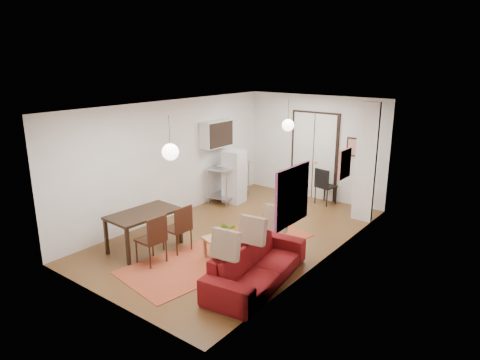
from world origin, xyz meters
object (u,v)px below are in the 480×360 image
Objects in this scene: dining_table at (144,216)px; dining_chair_far at (154,233)px; sofa at (257,264)px; coffee_table at (226,245)px; kitchen_counter at (229,177)px; black_side_chair at (328,182)px; dining_chair_near at (180,223)px; fridge at (234,177)px.

dining_chair_far is (0.60, -0.25, -0.14)m from dining_table.
coffee_table is (-0.91, 0.25, 0.03)m from sofa.
coffee_table is at bearing -59.95° from kitchen_counter.
coffee_table is 1.10× the size of black_side_chair.
kitchen_counter is at bearing 100.08° from dining_table.
sofa is at bearing 87.89° from dining_chair_near.
dining_chair_near is 0.70m from dining_chair_far.
sofa is 2.40× the size of dining_chair_near.
dining_table is at bearing -109.73° from dining_chair_far.
coffee_table is at bearing 126.36° from dining_chair_far.
dining_chair_far is at bearing 2.85° from dining_chair_near.
kitchen_counter is 1.40× the size of black_side_chair.
fridge reaches higher than black_side_chair.
coffee_table is at bearing -60.47° from fridge.
kitchen_counter is at bearing 43.36° from black_side_chair.
dining_table reaches higher than sofa.
sofa is 2.40× the size of dining_chair_far.
fridge is at bearing -162.40° from dining_chair_far.
sofa is at bearing -53.09° from kitchen_counter.
sofa is 2.15m from dining_chair_far.
dining_table is 0.66m from dining_chair_far.
kitchen_counter is at bearing 157.89° from fridge.
sofa is at bearing -15.49° from coffee_table.
fridge reaches higher than kitchen_counter.
dining_chair_far is (0.00, -0.70, 0.00)m from dining_chair_near.
dining_table is (0.39, -3.52, -0.01)m from fridge.
kitchen_counter is 3.38m from dining_chair_near.
fridge is (-2.16, 3.00, 0.35)m from coffee_table.
coffee_table is 3.71m from fridge.
dining_table is (-2.67, -0.27, 0.37)m from sofa.
kitchen_counter is at bearing -155.64° from dining_chair_near.
coffee_table is 0.74× the size of dining_table.
kitchen_counter is at bearing 36.91° from sofa.
fridge reaches higher than dining_table.
kitchen_counter reaches higher than coffee_table.
coffee_table is at bearing 66.51° from sofa.
kitchen_counter is 0.97× the size of fridge.
kitchen_counter reaches higher than sofa.
kitchen_counter reaches higher than dining_chair_far.
fridge is 2.57m from black_side_chair.
fridge reaches higher than dining_chair_near.
sofa is 1.64× the size of fridge.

